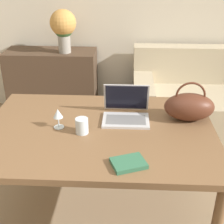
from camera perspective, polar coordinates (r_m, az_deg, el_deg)
The scene contains 9 objects.
dining_table at distance 2.01m, azimuth -2.45°, elevation -4.81°, with size 1.47×1.03×0.72m.
couch at distance 3.49m, azimuth 15.71°, elevation 1.68°, with size 1.43×0.87×0.82m.
sideboard at distance 3.66m, azimuth -10.75°, elevation 5.15°, with size 0.99×0.40×0.77m.
laptop at distance 2.08m, azimuth 2.59°, elevation 0.47°, with size 0.30×0.27×0.22m.
drinking_glass at distance 1.91m, azimuth -5.52°, elevation -2.53°, with size 0.08×0.08×0.10m.
wine_glass at distance 1.97m, azimuth -9.86°, elevation -0.53°, with size 0.07×0.07×0.13m.
handbag at distance 2.10m, azimuth 13.94°, elevation 1.00°, with size 0.33×0.20×0.27m.
flower_vase at distance 3.39m, azimuth -8.91°, elevation 15.20°, with size 0.27×0.27×0.45m.
book at distance 1.65m, azimuth 3.04°, elevation -9.33°, with size 0.21×0.18×0.02m.
Camera 1 is at (0.21, -0.91, 1.71)m, focal length 50.00 mm.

